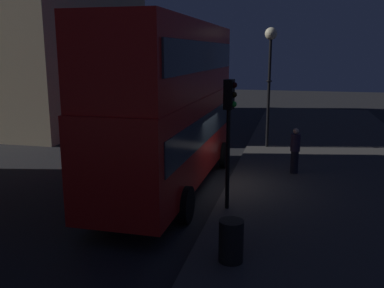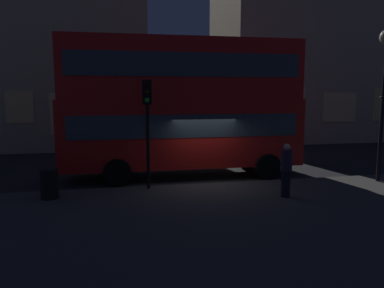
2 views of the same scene
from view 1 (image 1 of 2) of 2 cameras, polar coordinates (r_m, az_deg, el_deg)
The scene contains 8 objects.
ground_plane at distance 15.20m, azimuth 2.71°, elevation -5.77°, with size 80.00×80.00×0.00m, color #232326.
sidewalk_slab at distance 15.05m, azimuth 19.95°, elevation -6.47°, with size 44.00×8.00×0.12m, color #423F3D.
building_plain_facade at distance 30.47m, azimuth -18.67°, elevation 17.37°, with size 14.44×8.25×15.46m.
double_decker_bus at distance 14.22m, azimuth -2.93°, elevation 5.92°, with size 9.93×2.83×5.65m.
traffic_light_near_kerb at distance 12.20m, azimuth 5.03°, elevation 3.63°, with size 0.35×0.38×3.84m.
street_lamp at distance 20.79m, azimuth 10.49°, elevation 11.67°, with size 0.58×0.58×5.73m.
pedestrian at distance 16.67m, azimuth 13.72°, elevation -0.83°, with size 0.37×0.37×1.77m.
litter_bin at distance 9.68m, azimuth 5.29°, elevation -12.88°, with size 0.56×0.56×0.96m, color black.
Camera 1 is at (-14.20, -2.70, 4.71)m, focal length 39.58 mm.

